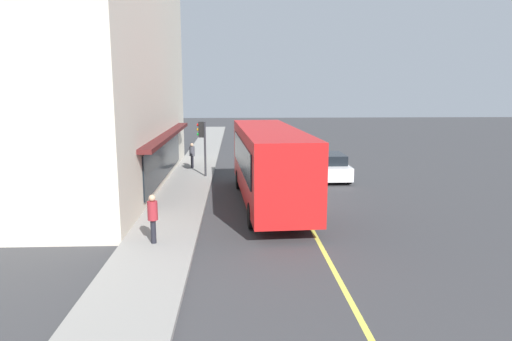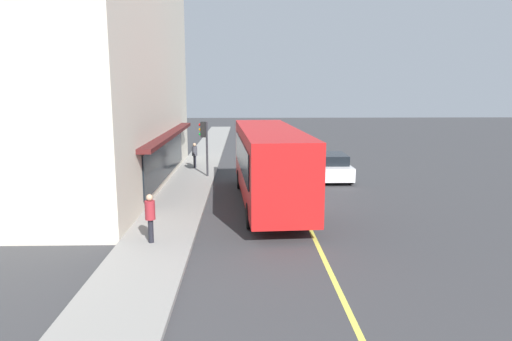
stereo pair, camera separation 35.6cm
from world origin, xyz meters
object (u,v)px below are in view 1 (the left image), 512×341
object	(u,v)px
pedestrian_at_corner	(192,153)
pedestrian_by_curb	(153,214)
bus	(269,162)
traffic_light	(202,136)
car_white	(330,166)

from	to	relation	value
pedestrian_at_corner	pedestrian_by_curb	xyz separation A→B (m)	(-14.70, -0.05, 0.04)
bus	traffic_light	world-z (taller)	bus
traffic_light	car_white	size ratio (longest dim) A/B	0.74
pedestrian_at_corner	car_white	bearing A→B (deg)	-111.72
bus	car_white	xyz separation A→B (m)	(5.80, -3.99, -1.24)
traffic_light	pedestrian_by_curb	xyz separation A→B (m)	(-11.81, 0.83, -1.38)
bus	traffic_light	bearing A→B (deg)	29.03
pedestrian_at_corner	pedestrian_by_curb	bearing A→B (deg)	-179.79
traffic_light	car_white	bearing A→B (deg)	-93.27
traffic_light	pedestrian_by_curb	distance (m)	11.92
car_white	pedestrian_by_curb	bearing A→B (deg)	143.99
pedestrian_at_corner	traffic_light	bearing A→B (deg)	-162.98
traffic_light	car_white	world-z (taller)	traffic_light
pedestrian_by_curb	car_white	bearing A→B (deg)	-36.01
car_white	pedestrian_by_curb	xyz separation A→B (m)	(-11.39, 8.28, 0.41)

